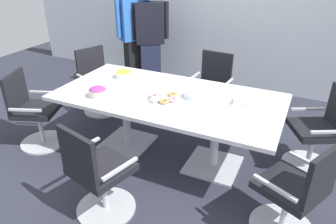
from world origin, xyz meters
TOP-DOWN VIEW (x-y plane):
  - ground_plane at (0.00, 0.00)m, footprint 10.00×10.00m
  - back_wall at (0.00, 2.40)m, footprint 8.00×0.10m
  - conference_table at (0.00, 0.00)m, footprint 2.40×1.20m
  - office_chair_0 at (1.41, -0.62)m, footprint 0.72×0.72m
  - office_chair_1 at (1.54, 0.47)m, footprint 0.73×0.73m
  - office_chair_2 at (0.14, 1.10)m, footprint 0.58×0.58m
  - office_chair_3 at (-1.41, 0.62)m, footprint 0.70×0.70m
  - office_chair_4 at (-1.54, -0.47)m, footprint 0.70×0.70m
  - office_chair_5 at (-0.15, -1.10)m, footprint 0.66×0.66m
  - person_standing_0 at (-1.35, 1.58)m, footprint 0.42×0.56m
  - person_standing_1 at (-1.09, 1.64)m, footprint 0.55×0.43m
  - snack_bowl_candy_mix at (-0.67, -0.33)m, footprint 0.20×0.20m
  - snack_bowl_chips_yellow at (-0.72, 0.26)m, footprint 0.21×0.21m
  - donut_platter at (0.00, -0.12)m, footprint 0.32×0.31m
  - plate_stack at (0.27, 0.08)m, footprint 0.23×0.23m
  - napkin_pile at (0.77, 0.13)m, footprint 0.16×0.16m

SIDE VIEW (x-z plane):
  - ground_plane at x=0.00m, z-range -0.01..0.00m
  - office_chair_0 at x=1.41m, z-range -0.05..0.86m
  - office_chair_1 at x=1.54m, z-range -0.05..0.86m
  - office_chair_2 at x=0.14m, z-range -0.05..0.86m
  - office_chair_3 at x=-1.41m, z-range -0.05..0.86m
  - office_chair_4 at x=-1.54m, z-range -0.05..0.86m
  - office_chair_5 at x=-0.15m, z-range -0.05..0.86m
  - conference_table at x=0.00m, z-range 0.25..1.00m
  - donut_platter at x=0.00m, z-range 0.75..0.79m
  - plate_stack at x=0.27m, z-range 0.75..0.80m
  - napkin_pile at x=0.77m, z-range 0.75..0.82m
  - snack_bowl_chips_yellow at x=-0.72m, z-range 0.75..0.84m
  - snack_bowl_candy_mix at x=-0.67m, z-range 0.75..0.85m
  - person_standing_1 at x=-1.09m, z-range 0.03..1.71m
  - person_standing_0 at x=-1.35m, z-range 0.04..1.80m
  - back_wall at x=0.00m, z-range 0.00..2.80m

